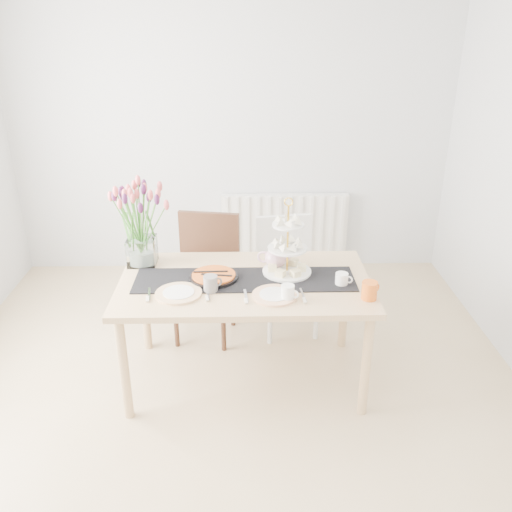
{
  "coord_description": "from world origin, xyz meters",
  "views": [
    {
      "loc": [
        0.12,
        -2.66,
        2.31
      ],
      "look_at": [
        0.19,
        0.37,
        0.94
      ],
      "focal_mm": 38.0,
      "sensor_mm": 36.0,
      "label": 1
    }
  ],
  "objects_px": {
    "chair_brown": "(206,266)",
    "mug_orange": "(369,290)",
    "radiator": "(284,224)",
    "cake_stand": "(287,255)",
    "plate_left": "(179,293)",
    "tulip_vase": "(138,211)",
    "tart_tin": "(214,277)",
    "chair_white": "(286,266)",
    "cream_jug": "(342,279)",
    "mug_grey": "(211,284)",
    "mug_white": "(288,293)",
    "plate_right": "(275,295)",
    "dining_table": "(245,291)",
    "teapot": "(276,258)"
  },
  "relations": [
    {
      "from": "chair_brown",
      "to": "teapot",
      "type": "height_order",
      "value": "chair_brown"
    },
    {
      "from": "mug_grey",
      "to": "mug_white",
      "type": "height_order",
      "value": "mug_grey"
    },
    {
      "from": "chair_brown",
      "to": "cake_stand",
      "type": "distance_m",
      "value": 0.85
    },
    {
      "from": "cake_stand",
      "to": "cream_jug",
      "type": "distance_m",
      "value": 0.38
    },
    {
      "from": "radiator",
      "to": "cream_jug",
      "type": "distance_m",
      "value": 1.89
    },
    {
      "from": "chair_brown",
      "to": "tulip_vase",
      "type": "bearing_deg",
      "value": -127.94
    },
    {
      "from": "radiator",
      "to": "dining_table",
      "type": "distance_m",
      "value": 1.83
    },
    {
      "from": "plate_right",
      "to": "tart_tin",
      "type": "bearing_deg",
      "value": 147.97
    },
    {
      "from": "cream_jug",
      "to": "mug_orange",
      "type": "distance_m",
      "value": 0.23
    },
    {
      "from": "radiator",
      "to": "cake_stand",
      "type": "relative_size",
      "value": 2.57
    },
    {
      "from": "dining_table",
      "to": "plate_left",
      "type": "relative_size",
      "value": 5.65
    },
    {
      "from": "chair_white",
      "to": "teapot",
      "type": "xyz_separation_m",
      "value": [
        -0.12,
        -0.53,
        0.31
      ]
    },
    {
      "from": "tulip_vase",
      "to": "cream_jug",
      "type": "bearing_deg",
      "value": -15.06
    },
    {
      "from": "tart_tin",
      "to": "mug_grey",
      "type": "bearing_deg",
      "value": -93.6
    },
    {
      "from": "tulip_vase",
      "to": "teapot",
      "type": "bearing_deg",
      "value": -5.85
    },
    {
      "from": "cream_jug",
      "to": "mug_orange",
      "type": "height_order",
      "value": "mug_orange"
    },
    {
      "from": "cream_jug",
      "to": "mug_grey",
      "type": "distance_m",
      "value": 0.82
    },
    {
      "from": "tart_tin",
      "to": "mug_white",
      "type": "relative_size",
      "value": 3.25
    },
    {
      "from": "mug_white",
      "to": "plate_left",
      "type": "bearing_deg",
      "value": -158.55
    },
    {
      "from": "tulip_vase",
      "to": "tart_tin",
      "type": "height_order",
      "value": "tulip_vase"
    },
    {
      "from": "radiator",
      "to": "chair_white",
      "type": "height_order",
      "value": "chair_white"
    },
    {
      "from": "mug_white",
      "to": "plate_right",
      "type": "distance_m",
      "value": 0.1
    },
    {
      "from": "chair_white",
      "to": "cream_jug",
      "type": "xyz_separation_m",
      "value": [
        0.28,
        -0.78,
        0.27
      ]
    },
    {
      "from": "cream_jug",
      "to": "tart_tin",
      "type": "distance_m",
      "value": 0.81
    },
    {
      "from": "mug_white",
      "to": "mug_grey",
      "type": "bearing_deg",
      "value": -165.86
    },
    {
      "from": "radiator",
      "to": "chair_white",
      "type": "xyz_separation_m",
      "value": [
        -0.06,
        -1.06,
        0.07
      ]
    },
    {
      "from": "tart_tin",
      "to": "plate_left",
      "type": "relative_size",
      "value": 1.1
    },
    {
      "from": "dining_table",
      "to": "chair_brown",
      "type": "height_order",
      "value": "chair_brown"
    },
    {
      "from": "mug_orange",
      "to": "cream_jug",
      "type": "bearing_deg",
      "value": 92.03
    },
    {
      "from": "radiator",
      "to": "chair_white",
      "type": "bearing_deg",
      "value": -93.25
    },
    {
      "from": "dining_table",
      "to": "cake_stand",
      "type": "relative_size",
      "value": 3.43
    },
    {
      "from": "cream_jug",
      "to": "plate_left",
      "type": "height_order",
      "value": "cream_jug"
    },
    {
      "from": "chair_brown",
      "to": "chair_white",
      "type": "height_order",
      "value": "chair_brown"
    },
    {
      "from": "radiator",
      "to": "mug_orange",
      "type": "xyz_separation_m",
      "value": [
        0.35,
        -2.03,
        0.36
      ]
    },
    {
      "from": "dining_table",
      "to": "mug_white",
      "type": "bearing_deg",
      "value": -45.83
    },
    {
      "from": "cake_stand",
      "to": "mug_white",
      "type": "bearing_deg",
      "value": -93.65
    },
    {
      "from": "chair_white",
      "to": "chair_brown",
      "type": "bearing_deg",
      "value": 178.34
    },
    {
      "from": "mug_orange",
      "to": "plate_left",
      "type": "relative_size",
      "value": 0.39
    },
    {
      "from": "mug_orange",
      "to": "plate_right",
      "type": "relative_size",
      "value": 0.4
    },
    {
      "from": "chair_white",
      "to": "cake_stand",
      "type": "xyz_separation_m",
      "value": [
        -0.05,
        -0.61,
        0.37
      ]
    },
    {
      "from": "tart_tin",
      "to": "plate_right",
      "type": "height_order",
      "value": "tart_tin"
    },
    {
      "from": "cake_stand",
      "to": "tart_tin",
      "type": "xyz_separation_m",
      "value": [
        -0.47,
        -0.08,
        -0.12
      ]
    },
    {
      "from": "mug_orange",
      "to": "plate_left",
      "type": "distance_m",
      "value": 1.14
    },
    {
      "from": "mug_white",
      "to": "plate_left",
      "type": "xyz_separation_m",
      "value": [
        -0.65,
        0.08,
        -0.04
      ]
    },
    {
      "from": "chair_brown",
      "to": "mug_orange",
      "type": "height_order",
      "value": "chair_brown"
    },
    {
      "from": "chair_white",
      "to": "cream_jug",
      "type": "distance_m",
      "value": 0.88
    },
    {
      "from": "chair_brown",
      "to": "cream_jug",
      "type": "xyz_separation_m",
      "value": [
        0.89,
        -0.71,
        0.24
      ]
    },
    {
      "from": "cream_jug",
      "to": "plate_left",
      "type": "bearing_deg",
      "value": -152.64
    },
    {
      "from": "cream_jug",
      "to": "mug_grey",
      "type": "bearing_deg",
      "value": -153.86
    },
    {
      "from": "dining_table",
      "to": "teapot",
      "type": "relative_size",
      "value": 6.85
    }
  ]
}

